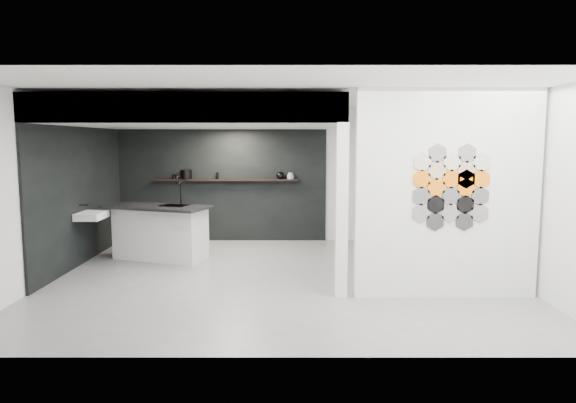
{
  "coord_description": "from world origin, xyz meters",
  "views": [
    {
      "loc": [
        0.1,
        -7.81,
        2.11
      ],
      "look_at": [
        0.1,
        0.3,
        1.15
      ],
      "focal_mm": 32.0,
      "sensor_mm": 36.0,
      "label": 1
    }
  ],
  "objects_px": {
    "glass_bowl": "(290,177)",
    "stockpot": "(186,174)",
    "bottle_dark": "(217,176)",
    "partition_panel": "(447,194)",
    "kitchen_island": "(160,232)",
    "glass_vase": "(290,176)",
    "utensil_cup": "(174,177)",
    "wall_basin": "(91,216)",
    "kettle": "(280,175)"
  },
  "relations": [
    {
      "from": "kettle",
      "to": "kitchen_island",
      "type": "bearing_deg",
      "value": -165.11
    },
    {
      "from": "kitchen_island",
      "to": "utensil_cup",
      "type": "relative_size",
      "value": 19.75
    },
    {
      "from": "kitchen_island",
      "to": "glass_vase",
      "type": "relative_size",
      "value": 15.1
    },
    {
      "from": "stockpot",
      "to": "utensil_cup",
      "type": "distance_m",
      "value": 0.25
    },
    {
      "from": "partition_panel",
      "to": "kettle",
      "type": "distance_m",
      "value": 4.49
    },
    {
      "from": "partition_panel",
      "to": "wall_basin",
      "type": "xyz_separation_m",
      "value": [
        -5.46,
        1.8,
        -0.55
      ]
    },
    {
      "from": "kettle",
      "to": "bottle_dark",
      "type": "xyz_separation_m",
      "value": [
        -1.32,
        0.0,
        -0.01
      ]
    },
    {
      "from": "partition_panel",
      "to": "utensil_cup",
      "type": "xyz_separation_m",
      "value": [
        -4.5,
        3.87,
        -0.03
      ]
    },
    {
      "from": "glass_bowl",
      "to": "kettle",
      "type": "bearing_deg",
      "value": 180.0
    },
    {
      "from": "partition_panel",
      "to": "utensil_cup",
      "type": "relative_size",
      "value": 27.45
    },
    {
      "from": "kitchen_island",
      "to": "glass_bowl",
      "type": "height_order",
      "value": "kitchen_island"
    },
    {
      "from": "partition_panel",
      "to": "glass_vase",
      "type": "distance_m",
      "value": 4.39
    },
    {
      "from": "kitchen_island",
      "to": "stockpot",
      "type": "height_order",
      "value": "stockpot"
    },
    {
      "from": "partition_panel",
      "to": "bottle_dark",
      "type": "distance_m",
      "value": 5.29
    },
    {
      "from": "stockpot",
      "to": "bottle_dark",
      "type": "xyz_separation_m",
      "value": [
        0.64,
        0.0,
        -0.03
      ]
    },
    {
      "from": "stockpot",
      "to": "glass_vase",
      "type": "relative_size",
      "value": 1.77
    },
    {
      "from": "bottle_dark",
      "to": "kitchen_island",
      "type": "bearing_deg",
      "value": -115.83
    },
    {
      "from": "wall_basin",
      "to": "glass_vase",
      "type": "relative_size",
      "value": 4.5
    },
    {
      "from": "stockpot",
      "to": "glass_bowl",
      "type": "distance_m",
      "value": 2.17
    },
    {
      "from": "utensil_cup",
      "to": "partition_panel",
      "type": "bearing_deg",
      "value": -40.66
    },
    {
      "from": "kitchen_island",
      "to": "kettle",
      "type": "bearing_deg",
      "value": 57.8
    },
    {
      "from": "wall_basin",
      "to": "glass_bowl",
      "type": "bearing_deg",
      "value": 31.35
    },
    {
      "from": "stockpot",
      "to": "bottle_dark",
      "type": "bearing_deg",
      "value": 0.0
    },
    {
      "from": "wall_basin",
      "to": "kitchen_island",
      "type": "distance_m",
      "value": 1.19
    },
    {
      "from": "partition_panel",
      "to": "kitchen_island",
      "type": "xyz_separation_m",
      "value": [
        -4.41,
        2.21,
        -0.9
      ]
    },
    {
      "from": "kettle",
      "to": "utensil_cup",
      "type": "height_order",
      "value": "kettle"
    },
    {
      "from": "stockpot",
      "to": "utensil_cup",
      "type": "xyz_separation_m",
      "value": [
        -0.25,
        0.0,
        -0.05
      ]
    },
    {
      "from": "kitchen_island",
      "to": "bottle_dark",
      "type": "relative_size",
      "value": 14.41
    },
    {
      "from": "partition_panel",
      "to": "bottle_dark",
      "type": "height_order",
      "value": "partition_panel"
    },
    {
      "from": "kettle",
      "to": "glass_vase",
      "type": "xyz_separation_m",
      "value": [
        0.21,
        0.0,
        -0.01
      ]
    },
    {
      "from": "wall_basin",
      "to": "bottle_dark",
      "type": "xyz_separation_m",
      "value": [
        1.86,
        2.07,
        0.54
      ]
    },
    {
      "from": "glass_bowl",
      "to": "glass_vase",
      "type": "height_order",
      "value": "glass_vase"
    },
    {
      "from": "kitchen_island",
      "to": "kettle",
      "type": "distance_m",
      "value": 2.84
    },
    {
      "from": "glass_vase",
      "to": "bottle_dark",
      "type": "xyz_separation_m",
      "value": [
        -1.53,
        0.0,
        0.0
      ]
    },
    {
      "from": "glass_vase",
      "to": "utensil_cup",
      "type": "distance_m",
      "value": 2.42
    },
    {
      "from": "partition_panel",
      "to": "kitchen_island",
      "type": "height_order",
      "value": "partition_panel"
    },
    {
      "from": "kettle",
      "to": "partition_panel",
      "type": "bearing_deg",
      "value": -82.53
    },
    {
      "from": "kitchen_island",
      "to": "stockpot",
      "type": "distance_m",
      "value": 1.9
    },
    {
      "from": "wall_basin",
      "to": "glass_bowl",
      "type": "height_order",
      "value": "glass_bowl"
    },
    {
      "from": "wall_basin",
      "to": "glass_vase",
      "type": "xyz_separation_m",
      "value": [
        3.39,
        2.07,
        0.54
      ]
    },
    {
      "from": "kitchen_island",
      "to": "bottle_dark",
      "type": "xyz_separation_m",
      "value": [
        0.8,
        1.66,
        0.89
      ]
    },
    {
      "from": "glass_vase",
      "to": "glass_bowl",
      "type": "bearing_deg",
      "value": 0.0
    },
    {
      "from": "stockpot",
      "to": "glass_bowl",
      "type": "relative_size",
      "value": 1.75
    },
    {
      "from": "glass_bowl",
      "to": "bottle_dark",
      "type": "xyz_separation_m",
      "value": [
        -1.53,
        0.0,
        0.02
      ]
    },
    {
      "from": "partition_panel",
      "to": "glass_bowl",
      "type": "height_order",
      "value": "partition_panel"
    },
    {
      "from": "kettle",
      "to": "bottle_dark",
      "type": "distance_m",
      "value": 1.32
    },
    {
      "from": "kitchen_island",
      "to": "stockpot",
      "type": "xyz_separation_m",
      "value": [
        0.16,
        1.66,
        0.91
      ]
    },
    {
      "from": "glass_bowl",
      "to": "stockpot",
      "type": "bearing_deg",
      "value": 180.0
    },
    {
      "from": "wall_basin",
      "to": "glass_bowl",
      "type": "relative_size",
      "value": 4.46
    },
    {
      "from": "stockpot",
      "to": "kettle",
      "type": "bearing_deg",
      "value": 0.0
    }
  ]
}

